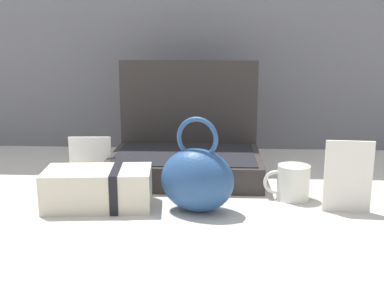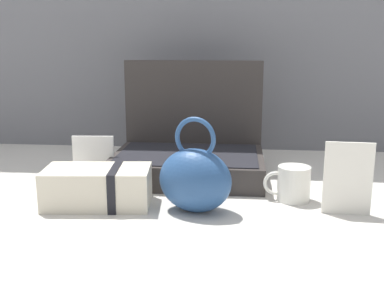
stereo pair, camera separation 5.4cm
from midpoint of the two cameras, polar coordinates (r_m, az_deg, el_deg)
ground_plane at (r=1.28m, az=0.14°, el=-4.83°), size 6.00×6.00×0.00m
open_suitcase at (r=1.45m, az=-1.77°, el=0.24°), size 0.44×0.34×0.34m
teal_pouch_handbag at (r=1.14m, az=-0.74°, el=-3.05°), size 0.21×0.16×0.23m
cream_toiletry_bag at (r=1.20m, az=-12.18°, el=-4.04°), size 0.27×0.16×0.10m
coffee_mug at (r=1.25m, az=10.63°, el=-3.38°), size 0.12×0.08×0.09m
info_card_left at (r=1.41m, az=-13.03°, el=-0.71°), size 0.12×0.01×0.13m
poster_card_right at (r=1.18m, az=16.80°, el=-2.68°), size 0.11×0.01×0.17m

